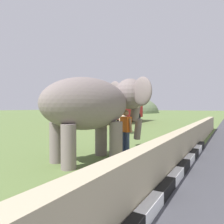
{
  "coord_description": "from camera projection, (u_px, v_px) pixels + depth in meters",
  "views": [
    {
      "loc": [
        -2.21,
        2.37,
        1.77
      ],
      "look_at": [
        3.85,
        5.86,
        1.6
      ],
      "focal_mm": 33.5,
      "sensor_mm": 36.0,
      "label": 1
    }
  ],
  "objects": [
    {
      "name": "barrier_parapet",
      "position": [
        153.0,
        167.0,
        4.4
      ],
      "size": [
        28.0,
        0.36,
        1.0
      ],
      "primitive_type": "cube",
      "color": "tan",
      "rests_on": "ground_plane"
    },
    {
      "name": "elephant",
      "position": [
        96.0,
        105.0,
        6.99
      ],
      "size": [
        4.03,
        3.22,
        2.84
      ],
      "color": "slate",
      "rests_on": "ground_plane"
    },
    {
      "name": "person_handler",
      "position": [
        126.0,
        129.0,
        7.96
      ],
      "size": [
        0.37,
        0.65,
        1.66
      ],
      "color": "navy",
      "rests_on": "ground_plane"
    },
    {
      "name": "bus_red",
      "position": [
        121.0,
        104.0,
        23.73
      ],
      "size": [
        8.07,
        2.88,
        3.5
      ],
      "color": "#B21E1E",
      "rests_on": "ground_plane"
    },
    {
      "name": "cow_near",
      "position": [
        123.0,
        120.0,
        14.09
      ],
      "size": [
        1.87,
        1.24,
        1.23
      ],
      "color": "tan",
      "rests_on": "ground_plane"
    },
    {
      "name": "hill_east",
      "position": [
        124.0,
        113.0,
        63.93
      ],
      "size": [
        25.33,
        20.27,
        11.15
      ],
      "color": "#6B7D57",
      "rests_on": "ground_plane"
    }
  ]
}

